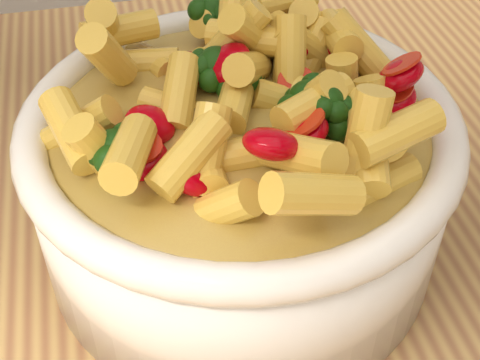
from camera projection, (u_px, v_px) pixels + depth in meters
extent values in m
cube|color=tan|center=(184.00, 299.00, 0.46)|extent=(1.20, 0.80, 0.04)
cylinder|color=white|center=(240.00, 186.00, 0.43)|extent=(0.26, 0.26, 0.10)
ellipsoid|color=white|center=(240.00, 220.00, 0.46)|extent=(0.24, 0.24, 0.04)
torus|color=white|center=(240.00, 123.00, 0.40)|extent=(0.27, 0.27, 0.02)
ellipsoid|color=gold|center=(240.00, 123.00, 0.40)|extent=(0.23, 0.23, 0.03)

